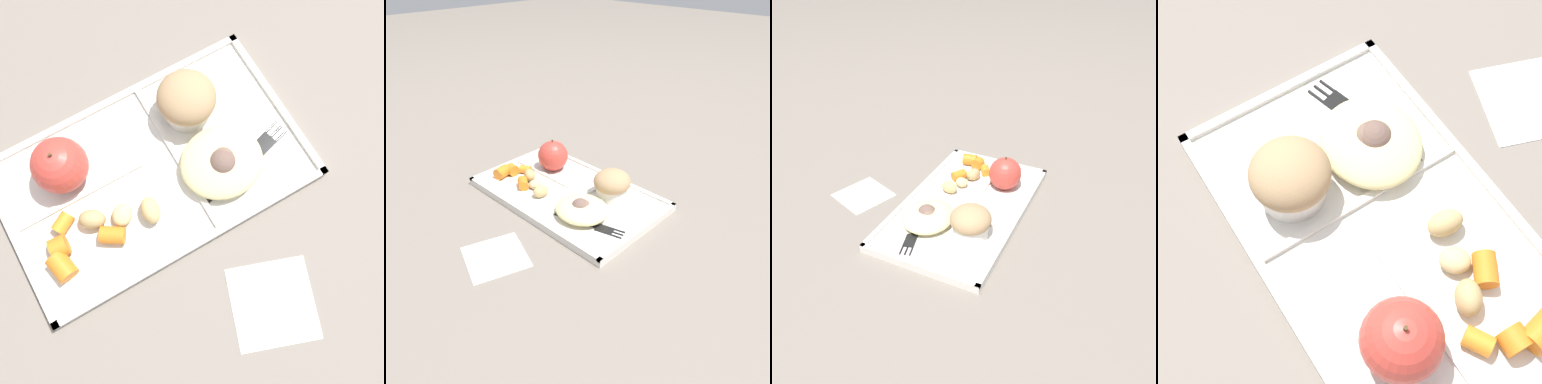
# 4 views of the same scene
# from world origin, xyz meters

# --- Properties ---
(ground) EXTENTS (6.00, 6.00, 0.00)m
(ground) POSITION_xyz_m (0.00, 0.00, 0.00)
(ground) COLOR slate
(lunch_tray) EXTENTS (0.40, 0.24, 0.02)m
(lunch_tray) POSITION_xyz_m (-0.00, 0.00, 0.01)
(lunch_tray) COLOR silver
(lunch_tray) RESTS_ON ground
(green_apple) EXTENTS (0.07, 0.07, 0.08)m
(green_apple) POSITION_xyz_m (-0.10, 0.05, 0.05)
(green_apple) COLOR #C63D33
(green_apple) RESTS_ON lunch_tray
(bran_muffin) EXTENTS (0.08, 0.08, 0.06)m
(bran_muffin) POSITION_xyz_m (0.08, 0.05, 0.04)
(bran_muffin) COLOR silver
(bran_muffin) RESTS_ON lunch_tray
(carrot_slice_near_corner) EXTENTS (0.04, 0.04, 0.02)m
(carrot_slice_near_corner) POSITION_xyz_m (-0.09, -0.05, 0.02)
(carrot_slice_near_corner) COLOR orange
(carrot_slice_near_corner) RESTS_ON lunch_tray
(carrot_slice_back) EXTENTS (0.02, 0.03, 0.03)m
(carrot_slice_back) POSITION_xyz_m (-0.15, -0.03, 0.02)
(carrot_slice_back) COLOR orange
(carrot_slice_back) RESTS_ON lunch_tray
(carrot_slice_tilted) EXTENTS (0.03, 0.03, 0.02)m
(carrot_slice_tilted) POSITION_xyz_m (-0.13, -0.01, 0.02)
(carrot_slice_tilted) COLOR orange
(carrot_slice_tilted) RESTS_ON lunch_tray
(carrot_slice_small) EXTENTS (0.03, 0.04, 0.03)m
(carrot_slice_small) POSITION_xyz_m (-0.16, -0.06, 0.03)
(carrot_slice_small) COLOR orange
(carrot_slice_small) RESTS_ON lunch_tray
(potato_chunk_browned) EXTENTS (0.03, 0.04, 0.03)m
(potato_chunk_browned) POSITION_xyz_m (-0.03, -0.05, 0.03)
(potato_chunk_browned) COLOR tan
(potato_chunk_browned) RESTS_ON lunch_tray
(potato_chunk_golden) EXTENTS (0.04, 0.04, 0.02)m
(potato_chunk_golden) POSITION_xyz_m (-0.06, -0.04, 0.02)
(potato_chunk_golden) COLOR tan
(potato_chunk_golden) RESTS_ON lunch_tray
(potato_chunk_small) EXTENTS (0.04, 0.04, 0.03)m
(potato_chunk_small) POSITION_xyz_m (-0.10, -0.02, 0.03)
(potato_chunk_small) COLOR tan
(potato_chunk_small) RESTS_ON lunch_tray
(egg_noodle_pile) EXTENTS (0.11, 0.10, 0.03)m
(egg_noodle_pile) POSITION_xyz_m (0.08, -0.04, 0.03)
(egg_noodle_pile) COLOR beige
(egg_noodle_pile) RESTS_ON lunch_tray
(meatball_center) EXTENTS (0.04, 0.04, 0.04)m
(meatball_center) POSITION_xyz_m (0.08, -0.04, 0.03)
(meatball_center) COLOR brown
(meatball_center) RESTS_ON lunch_tray
(meatball_side) EXTENTS (0.04, 0.04, 0.04)m
(meatball_side) POSITION_xyz_m (0.08, -0.04, 0.03)
(meatball_side) COLOR #755B4C
(meatball_side) RESTS_ON lunch_tray
(meatball_back) EXTENTS (0.03, 0.03, 0.03)m
(meatball_back) POSITION_xyz_m (0.08, -0.05, 0.03)
(meatball_back) COLOR #755B4C
(meatball_back) RESTS_ON lunch_tray
(plastic_fork) EXTENTS (0.15, 0.06, 0.00)m
(plastic_fork) POSITION_xyz_m (0.12, -0.05, 0.01)
(plastic_fork) COLOR black
(plastic_fork) RESTS_ON lunch_tray
(paper_napkin) EXTENTS (0.13, 0.13, 0.00)m
(paper_napkin) POSITION_xyz_m (0.05, -0.23, 0.00)
(paper_napkin) COLOR white
(paper_napkin) RESTS_ON ground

